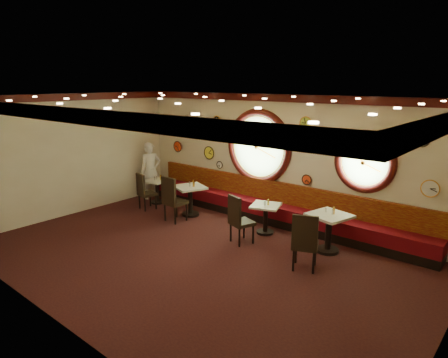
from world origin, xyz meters
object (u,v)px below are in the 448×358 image
(chair_b, at_px, (172,196))
(condiment_a_salt, at_px, (157,178))
(table_b, at_px, (190,197))
(condiment_b_pepper, at_px, (190,185))
(condiment_d_pepper, at_px, (333,212))
(table_d, at_px, (329,228))
(condiment_d_bottle, at_px, (334,210))
(chair_c, at_px, (238,216))
(table_c, at_px, (266,215))
(condiment_a_pepper, at_px, (155,178))
(condiment_c_bottle, at_px, (268,202))
(condiment_c_pepper, at_px, (265,203))
(condiment_a_bottle, at_px, (161,177))
(chair_d, at_px, (305,239))
(condiment_d_salt, at_px, (326,210))
(waiter, at_px, (151,171))
(condiment_c_salt, at_px, (265,203))
(chair_a, at_px, (144,189))
(table_a, at_px, (157,188))
(condiment_b_salt, at_px, (190,184))
(condiment_b_bottle, at_px, (194,183))

(chair_b, height_order, condiment_a_salt, chair_b)
(table_b, height_order, condiment_a_salt, table_b)
(condiment_b_pepper, bearing_deg, condiment_d_pepper, 3.27)
(table_d, distance_m, condiment_d_bottle, 0.40)
(chair_c, bearing_deg, condiment_a_salt, -174.35)
(table_c, relative_size, chair_c, 1.19)
(condiment_a_pepper, xyz_separation_m, condiment_c_bottle, (3.89, 0.09, 0.02))
(condiment_c_pepper, distance_m, condiment_a_bottle, 3.75)
(chair_d, height_order, condiment_d_salt, chair_d)
(condiment_b_pepper, xyz_separation_m, waiter, (-2.09, 0.44, 0.01))
(table_b, height_order, condiment_d_pepper, condiment_d_pepper)
(chair_d, relative_size, condiment_d_bottle, 4.33)
(table_c, height_order, condiment_c_salt, condiment_c_salt)
(table_b, bearing_deg, condiment_a_salt, 172.25)
(table_c, distance_m, condiment_a_salt, 3.87)
(chair_d, bearing_deg, condiment_a_bottle, 144.97)
(table_d, height_order, condiment_b_pepper, condiment_b_pepper)
(table_d, bearing_deg, table_b, -177.59)
(table_d, bearing_deg, chair_b, -168.04)
(chair_a, bearing_deg, condiment_c_salt, 23.21)
(table_a, height_order, table_b, table_b)
(table_a, xyz_separation_m, condiment_b_pepper, (1.55, -0.21, 0.41))
(chair_c, distance_m, chair_d, 1.78)
(table_b, height_order, condiment_c_pepper, condiment_c_pepper)
(condiment_b_salt, relative_size, condiment_a_bottle, 0.77)
(table_b, distance_m, condiment_b_salt, 0.36)
(table_a, relative_size, table_c, 0.86)
(chair_a, height_order, condiment_c_pepper, chair_a)
(condiment_a_pepper, height_order, condiment_d_bottle, condiment_d_bottle)
(condiment_d_pepper, height_order, condiment_a_bottle, condiment_d_pepper)
(table_c, distance_m, condiment_b_bottle, 2.22)
(chair_d, height_order, waiter, waiter)
(condiment_b_salt, bearing_deg, condiment_d_salt, 3.17)
(condiment_c_salt, xyz_separation_m, condiment_b_bottle, (-2.14, -0.16, 0.15))
(condiment_a_salt, height_order, condiment_c_bottle, condiment_c_bottle)
(table_a, bearing_deg, condiment_c_bottle, 0.58)
(condiment_d_bottle, bearing_deg, condiment_a_bottle, 179.51)
(condiment_a_pepper, relative_size, condiment_c_pepper, 1.03)
(chair_d, height_order, condiment_d_pepper, chair_d)
(condiment_a_bottle, relative_size, condiment_b_bottle, 0.81)
(condiment_a_pepper, xyz_separation_m, condiment_a_bottle, (0.10, 0.14, 0.02))
(condiment_c_salt, bearing_deg, table_c, 13.86)
(condiment_a_bottle, relative_size, condiment_c_bottle, 1.06)
(table_d, xyz_separation_m, condiment_b_bottle, (-3.77, -0.13, 0.37))
(table_d, height_order, chair_a, chair_a)
(table_d, relative_size, condiment_a_bottle, 6.21)
(condiment_b_bottle, relative_size, condiment_d_bottle, 1.12)
(condiment_c_salt, bearing_deg, condiment_d_pepper, 0.04)
(chair_c, relative_size, condiment_a_salt, 7.08)
(condiment_d_salt, distance_m, condiment_b_bottle, 3.66)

